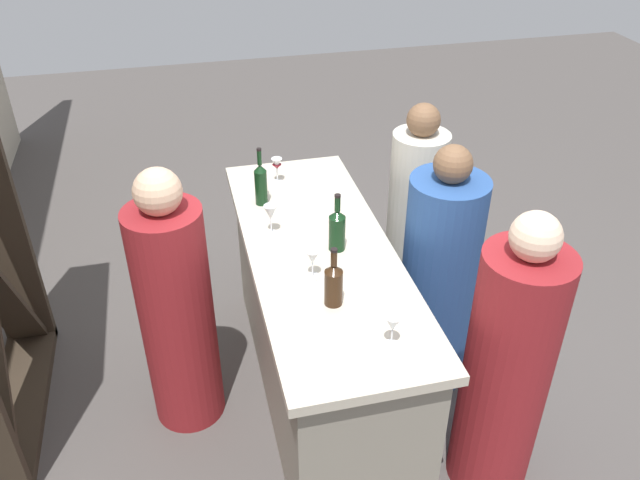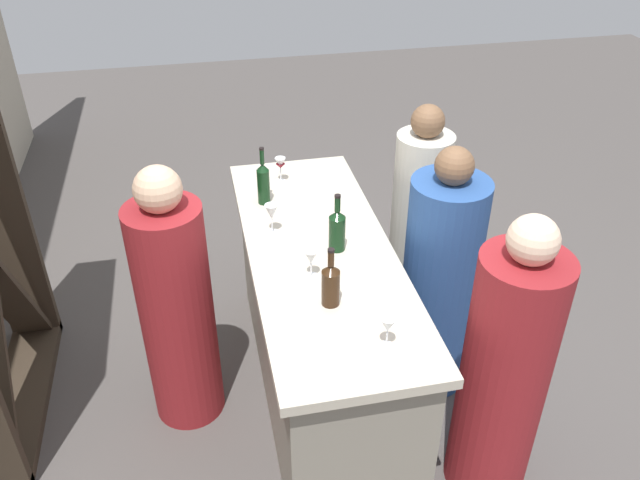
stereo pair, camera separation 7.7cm
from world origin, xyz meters
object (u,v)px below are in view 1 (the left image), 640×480
at_px(person_left_guest, 414,222).
at_px(wine_glass_far_left, 271,214).
at_px(wine_bottle_second_left_dark_green, 337,229).
at_px(person_right_guest, 506,371).
at_px(wine_glass_near_center, 277,165).
at_px(person_server_behind, 177,313).
at_px(wine_glass_near_right, 312,259).
at_px(wine_glass_near_left, 393,325).
at_px(wine_bottle_leftmost_amber_brown, 334,283).
at_px(wine_bottle_center_dark_green, 261,183).
at_px(person_center_guest, 438,282).

bearing_deg(person_left_guest, wine_glass_far_left, 4.38).
relative_size(wine_bottle_second_left_dark_green, person_right_guest, 0.20).
distance_m(wine_glass_near_center, person_server_behind, 1.03).
distance_m(wine_glass_near_right, person_left_guest, 1.23).
distance_m(wine_glass_near_left, person_server_behind, 1.21).
bearing_deg(person_server_behind, wine_glass_near_left, -58.51).
bearing_deg(person_left_guest, wine_glass_near_right, 25.90).
bearing_deg(wine_bottle_second_left_dark_green, wine_bottle_leftmost_amber_brown, 163.19).
distance_m(wine_bottle_second_left_dark_green, person_right_guest, 1.01).
distance_m(wine_glass_near_center, person_left_guest, 0.93).
height_order(wine_bottle_center_dark_green, person_right_guest, person_right_guest).
relative_size(wine_glass_near_center, person_server_behind, 0.10).
relative_size(wine_glass_far_left, person_right_guest, 0.11).
distance_m(wine_bottle_center_dark_green, wine_glass_near_right, 0.73).
bearing_deg(wine_glass_near_center, wine_bottle_leftmost_amber_brown, -178.16).
bearing_deg(wine_glass_near_center, wine_glass_near_right, 179.51).
bearing_deg(wine_glass_far_left, person_right_guest, -136.40).
xyz_separation_m(wine_glass_near_right, wine_glass_far_left, (0.41, 0.12, 0.01)).
distance_m(wine_bottle_leftmost_amber_brown, wine_glass_far_left, 0.64).
bearing_deg(wine_glass_near_right, person_right_guest, -124.09).
distance_m(wine_glass_near_right, wine_glass_far_left, 0.43).
relative_size(wine_bottle_leftmost_amber_brown, person_server_behind, 0.19).
height_order(wine_glass_near_right, wine_glass_far_left, wine_glass_far_left).
bearing_deg(wine_bottle_second_left_dark_green, wine_bottle_center_dark_green, 28.73).
height_order(wine_bottle_leftmost_amber_brown, wine_glass_far_left, wine_bottle_leftmost_amber_brown).
xyz_separation_m(wine_bottle_second_left_dark_green, wine_glass_far_left, (0.21, 0.29, -0.00)).
relative_size(wine_bottle_leftmost_amber_brown, wine_glass_far_left, 1.77).
xyz_separation_m(wine_bottle_second_left_dark_green, person_center_guest, (-0.00, -0.57, -0.42)).
distance_m(wine_glass_near_left, wine_glass_near_center, 1.47).
bearing_deg(wine_glass_near_left, person_center_guest, -36.37).
height_order(wine_glass_near_center, wine_glass_far_left, wine_glass_far_left).
bearing_deg(person_left_guest, person_right_guest, 68.61).
distance_m(wine_glass_far_left, person_right_guest, 1.34).
bearing_deg(wine_glass_far_left, person_left_guest, -66.97).
xyz_separation_m(wine_glass_near_left, person_right_guest, (0.00, -0.56, -0.39)).
height_order(person_center_guest, person_server_behind, person_server_behind).
relative_size(wine_bottle_leftmost_amber_brown, wine_glass_near_right, 1.99).
bearing_deg(wine_glass_near_left, person_right_guest, -89.50).
bearing_deg(wine_glass_near_right, person_center_guest, -75.04).
bearing_deg(wine_bottle_center_dark_green, wine_glass_near_center, -30.09).
bearing_deg(wine_glass_near_center, wine_bottle_second_left_dark_green, -167.87).
bearing_deg(person_left_guest, wine_glass_near_center, -27.41).
relative_size(wine_glass_far_left, person_server_behind, 0.11).
height_order(wine_glass_near_center, person_server_behind, person_server_behind).
bearing_deg(wine_glass_near_left, wine_bottle_center_dark_green, 14.61).
xyz_separation_m(wine_bottle_center_dark_green, wine_glass_far_left, (-0.31, 0.00, -0.01)).
distance_m(wine_bottle_second_left_dark_green, wine_glass_near_center, 0.76).
bearing_deg(wine_bottle_second_left_dark_green, wine_glass_near_center, 12.13).
distance_m(wine_bottle_second_left_dark_green, wine_glass_near_right, 0.26).
xyz_separation_m(wine_glass_near_center, person_server_behind, (-0.69, 0.65, -0.40)).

